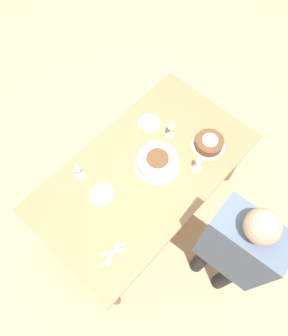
# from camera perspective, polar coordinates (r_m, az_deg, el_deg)

# --- Properties ---
(ground_plane) EXTENTS (12.00, 12.00, 0.00)m
(ground_plane) POSITION_cam_1_polar(r_m,az_deg,el_deg) (3.09, 0.00, -6.62)
(ground_plane) COLOR tan
(dining_table) EXTENTS (1.67, 0.93, 0.77)m
(dining_table) POSITION_cam_1_polar(r_m,az_deg,el_deg) (2.47, 0.00, -1.57)
(dining_table) COLOR #9E754C
(dining_table) RESTS_ON ground_plane
(cake_center_white) EXTENTS (0.33, 0.33, 0.11)m
(cake_center_white) POSITION_cam_1_polar(r_m,az_deg,el_deg) (2.36, 2.33, 1.12)
(cake_center_white) COLOR white
(cake_center_white) RESTS_ON dining_table
(cake_front_chocolate) EXTENTS (0.25, 0.25, 0.09)m
(cake_front_chocolate) POSITION_cam_1_polar(r_m,az_deg,el_deg) (2.49, 11.26, 4.27)
(cake_front_chocolate) COLOR white
(cake_front_chocolate) RESTS_ON dining_table
(wine_glass_near) EXTENTS (0.06, 0.06, 0.21)m
(wine_glass_near) POSITION_cam_1_polar(r_m,az_deg,el_deg) (2.40, 4.83, 7.65)
(wine_glass_near) COLOR silver
(wine_glass_near) RESTS_ON dining_table
(wine_glass_far) EXTENTS (0.06, 0.06, 0.21)m
(wine_glass_far) POSITION_cam_1_polar(r_m,az_deg,el_deg) (2.29, 9.67, 1.57)
(wine_glass_far) COLOR silver
(wine_glass_far) RESTS_ON dining_table
(wine_glass_extra) EXTENTS (0.07, 0.07, 0.23)m
(wine_glass_extra) POSITION_cam_1_polar(r_m,az_deg,el_deg) (2.27, -11.64, 0.27)
(wine_glass_extra) COLOR silver
(wine_glass_extra) RESTS_ON dining_table
(dessert_plate_left) EXTENTS (0.17, 0.17, 0.01)m
(dessert_plate_left) POSITION_cam_1_polar(r_m,az_deg,el_deg) (2.32, -7.35, -4.54)
(dessert_plate_left) COLOR white
(dessert_plate_left) RESTS_ON dining_table
(dessert_plate_right) EXTENTS (0.17, 0.17, 0.01)m
(dessert_plate_right) POSITION_cam_1_polar(r_m,az_deg,el_deg) (2.58, 0.89, 7.83)
(dessert_plate_right) COLOR white
(dessert_plate_right) RESTS_ON dining_table
(fork_pile) EXTENTS (0.21, 0.12, 0.01)m
(fork_pile) POSITION_cam_1_polar(r_m,az_deg,el_deg) (2.19, -5.56, -14.49)
(fork_pile) COLOR silver
(fork_pile) RESTS_ON dining_table
(person_cutting) EXTENTS (0.25, 0.42, 1.56)m
(person_cutting) POSITION_cam_1_polar(r_m,az_deg,el_deg) (2.09, 15.31, -13.78)
(person_cutting) COLOR #232328
(person_cutting) RESTS_ON ground_plane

